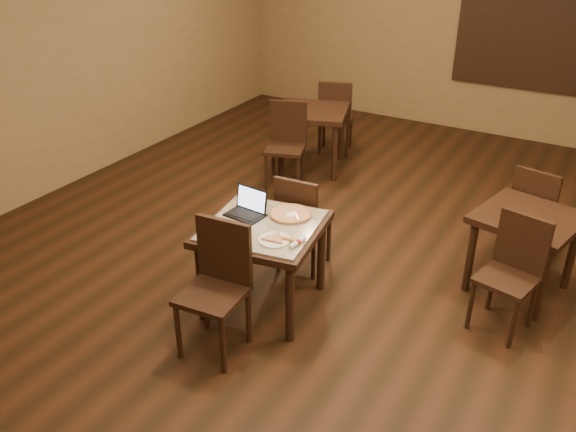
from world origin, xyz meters
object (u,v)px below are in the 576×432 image
Objects in this scene: laptop at (248,208)px; other_table_b_chair_near at (287,140)px; tiled_table at (263,235)px; other_table_b_chair_far at (335,113)px; other_table_a_chair_far at (535,210)px; other_table_b at (313,120)px; other_table_a at (527,228)px; chair_main_near at (218,280)px; other_table_a_chair_near at (513,267)px; chair_main_far at (300,218)px; pizza_pan at (291,215)px.

other_table_b_chair_near is (-0.86, 2.11, -0.25)m from laptop.
other_table_b_chair_far reaches higher than tiled_table.
other_table_a_chair_far is 2.87m from other_table_b_chair_near.
other_table_b is at bearing 112.85° from laptop.
laptop is 2.35m from other_table_a.
other_table_b_chair_far is (0.06, 1.17, 0.00)m from other_table_b_chair_near.
other_table_a_chair_near is at bearing 31.68° from chair_main_near.
other_table_a_chair_near is at bearing -54.04° from other_table_b.
tiled_table is 1.13× the size of other_table_a.
other_table_b_chair_near reaches higher than other_table_a_chair_far.
chair_main_far is at bearing -146.53° from other_table_a.
other_table_a_chair_far is at bearing -36.83° from other_table_b.
chair_main_near reaches higher than other_table_b_chair_near.
other_table_a_chair_far is (-0.02, 0.55, -0.07)m from other_table_a.
other_table_b is at bearing 165.07° from other_table_a.
other_table_a is 0.90× the size of other_table_b.
pizza_pan is at bearing 76.74° from chair_main_near.
chair_main_far is 0.63m from laptop.
chair_main_near is 3.55m from other_table_b.
chair_main_near is at bearing -120.78° from other_table_a.
other_table_b_chair_far is at bearing -73.50° from chair_main_far.
other_table_a_chair_near is 1.11m from other_table_a_chair_far.
other_table_b_chair_near is at bearing 105.81° from chair_main_near.
other_table_b_chair_far is at bearing 109.75° from pizza_pan.
tiled_table is 0.27m from laptop.
pizza_pan is 1.79m from other_table_a_chair_near.
tiled_table is 1.11× the size of other_table_a_chair_far.
laptop is (-0.21, -0.52, 0.28)m from chair_main_far.
tiled_table is at bearing 58.78° from other_table_a_chair_far.
other_table_b_chair_near is (-1.18, 1.96, -0.20)m from pizza_pan.
tiled_table is 2.98m from other_table_b.
chair_main_far is 0.46m from pizza_pan.
laptop reaches higher than other_table_a_chair_far.
chair_main_far reaches higher than tiled_table.
chair_main_far is (0.01, 1.23, -0.05)m from chair_main_near.
pizza_pan is (0.32, 0.14, -0.05)m from laptop.
other_table_b is at bearing 101.23° from tiled_table.
other_table_a_chair_far reaches higher than tiled_table.
chair_main_near is at bearing -87.88° from other_table_b_chair_near.
chair_main_far is at bearing -163.27° from other_table_a_chair_near.
pizza_pan is at bearing -84.08° from other_table_b.
other_table_b_chair_near is at bearing 165.95° from other_table_a_chair_near.
pizza_pan is 0.35× the size of other_table_b_chair_near.
other_table_a is (1.81, 1.91, 0.03)m from chair_main_near.
pizza_pan is (0.11, -0.38, 0.23)m from chair_main_far.
laptop is 3.39m from other_table_b_chair_far.
other_table_b_chair_near is (-1.07, 1.59, 0.03)m from chair_main_far.
other_table_a is (2.01, 1.20, -0.21)m from laptop.
other_table_a_chair_far is at bearing -148.94° from chair_main_far.
other_table_b_chair_far is (-1.01, 3.38, -0.10)m from tiled_table.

